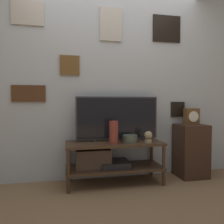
{
  "coord_description": "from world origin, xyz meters",
  "views": [
    {
      "loc": [
        -0.58,
        -2.38,
        1.02
      ],
      "look_at": [
        -0.03,
        0.27,
        0.9
      ],
      "focal_mm": 35.0,
      "sensor_mm": 36.0,
      "label": 1
    }
  ],
  "objects_px": {
    "television": "(117,118)",
    "mantel_clock": "(192,116)",
    "vase_wide_bowl": "(130,139)",
    "vase_tall_ceramic": "(114,132)",
    "decorative_bust": "(148,137)"
  },
  "relations": [
    {
      "from": "television",
      "to": "mantel_clock",
      "type": "relative_size",
      "value": 4.86
    },
    {
      "from": "television",
      "to": "vase_wide_bowl",
      "type": "bearing_deg",
      "value": -48.47
    },
    {
      "from": "vase_tall_ceramic",
      "to": "vase_wide_bowl",
      "type": "xyz_separation_m",
      "value": [
        0.22,
        0.05,
        -0.09
      ]
    },
    {
      "from": "decorative_bust",
      "to": "vase_wide_bowl",
      "type": "bearing_deg",
      "value": 161.08
    },
    {
      "from": "vase_tall_ceramic",
      "to": "mantel_clock",
      "type": "bearing_deg",
      "value": 9.15
    },
    {
      "from": "vase_tall_ceramic",
      "to": "television",
      "type": "bearing_deg",
      "value": 65.19
    },
    {
      "from": "television",
      "to": "decorative_bust",
      "type": "bearing_deg",
      "value": -32.42
    },
    {
      "from": "decorative_bust",
      "to": "mantel_clock",
      "type": "relative_size",
      "value": 0.65
    },
    {
      "from": "vase_wide_bowl",
      "to": "decorative_bust",
      "type": "height_order",
      "value": "decorative_bust"
    },
    {
      "from": "vase_tall_ceramic",
      "to": "decorative_bust",
      "type": "distance_m",
      "value": 0.44
    },
    {
      "from": "vase_wide_bowl",
      "to": "mantel_clock",
      "type": "distance_m",
      "value": 0.97
    },
    {
      "from": "vase_tall_ceramic",
      "to": "mantel_clock",
      "type": "xyz_separation_m",
      "value": [
        1.15,
        0.18,
        0.17
      ]
    },
    {
      "from": "television",
      "to": "vase_wide_bowl",
      "type": "distance_m",
      "value": 0.32
    },
    {
      "from": "television",
      "to": "decorative_bust",
      "type": "xyz_separation_m",
      "value": [
        0.34,
        -0.22,
        -0.22
      ]
    },
    {
      "from": "television",
      "to": "mantel_clock",
      "type": "xyz_separation_m",
      "value": [
        1.05,
        -0.01,
        0.01
      ]
    }
  ]
}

